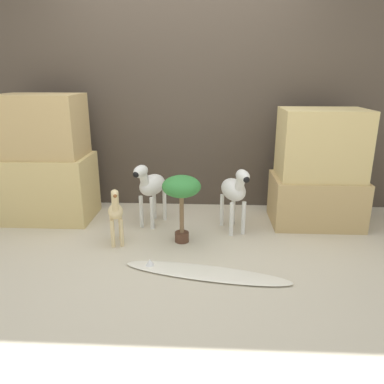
# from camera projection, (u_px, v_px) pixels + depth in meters

# --- Properties ---
(ground_plane) EXTENTS (14.00, 14.00, 0.00)m
(ground_plane) POSITION_uv_depth(u_px,v_px,m) (174.00, 253.00, 3.12)
(ground_plane) COLOR beige
(wall_back) EXTENTS (6.40, 0.08, 2.20)m
(wall_back) POSITION_uv_depth(u_px,v_px,m) (184.00, 105.00, 3.98)
(wall_back) COLOR #473D33
(wall_back) RESTS_ON ground_plane
(rock_pillar_left) EXTENTS (0.85, 0.58, 1.24)m
(rock_pillar_left) POSITION_uv_depth(u_px,v_px,m) (47.00, 162.00, 3.70)
(rock_pillar_left) COLOR #D1B775
(rock_pillar_left) RESTS_ON ground_plane
(rock_pillar_right) EXTENTS (0.85, 0.58, 1.12)m
(rock_pillar_right) POSITION_uv_depth(u_px,v_px,m) (319.00, 171.00, 3.59)
(rock_pillar_right) COLOR tan
(rock_pillar_right) RESTS_ON ground_plane
(zebra_right) EXTENTS (0.30, 0.50, 0.64)m
(zebra_right) POSITION_uv_depth(u_px,v_px,m) (235.00, 190.00, 3.43)
(zebra_right) COLOR silver
(zebra_right) RESTS_ON ground_plane
(zebra_left) EXTENTS (0.31, 0.50, 0.64)m
(zebra_left) POSITION_uv_depth(u_px,v_px,m) (151.00, 185.00, 3.58)
(zebra_left) COLOR silver
(zebra_left) RESTS_ON ground_plane
(giraffe_figurine) EXTENTS (0.18, 0.32, 0.54)m
(giraffe_figurine) POSITION_uv_depth(u_px,v_px,m) (116.00, 213.00, 3.19)
(giraffe_figurine) COLOR beige
(giraffe_figurine) RESTS_ON ground_plane
(potted_palm_front) EXTENTS (0.33, 0.33, 0.60)m
(potted_palm_front) POSITION_uv_depth(u_px,v_px,m) (181.00, 190.00, 3.19)
(potted_palm_front) COLOR #513323
(potted_palm_front) RESTS_ON ground_plane
(surfboard) EXTENTS (1.28, 0.46, 0.07)m
(surfboard) POSITION_uv_depth(u_px,v_px,m) (204.00, 272.00, 2.78)
(surfboard) COLOR silver
(surfboard) RESTS_ON ground_plane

